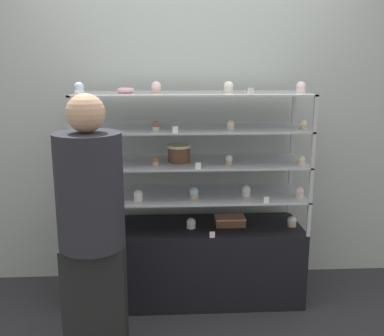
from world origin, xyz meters
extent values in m
plane|color=#2D2D33|center=(0.00, 0.00, 0.00)|extent=(20.00, 20.00, 0.00)
cube|color=#A8B2AD|center=(0.00, 0.41, 1.30)|extent=(8.00, 0.05, 2.60)
cube|color=black|center=(0.00, 0.00, 0.28)|extent=(1.60, 0.53, 0.56)
cube|color=#B7B7BC|center=(-0.79, 0.25, 0.69)|extent=(0.02, 0.02, 0.24)
cube|color=#B7B7BC|center=(0.79, 0.25, 0.69)|extent=(0.02, 0.02, 0.24)
cube|color=#B7B7BC|center=(-0.79, -0.25, 0.69)|extent=(0.02, 0.02, 0.24)
cube|color=#B7B7BC|center=(0.79, -0.25, 0.69)|extent=(0.02, 0.02, 0.24)
cube|color=#B7BCC6|center=(0.00, 0.00, 0.80)|extent=(1.60, 0.53, 0.01)
cube|color=#B7B7BC|center=(-0.79, 0.25, 0.93)|extent=(0.02, 0.02, 0.24)
cube|color=#B7B7BC|center=(0.79, 0.25, 0.93)|extent=(0.02, 0.02, 0.24)
cube|color=#B7B7BC|center=(-0.79, -0.25, 0.93)|extent=(0.02, 0.02, 0.24)
cube|color=#B7B7BC|center=(0.79, -0.25, 0.93)|extent=(0.02, 0.02, 0.24)
cube|color=#B7BCC6|center=(0.00, 0.00, 1.04)|extent=(1.60, 0.53, 0.01)
cube|color=#B7B7BC|center=(-0.79, 0.25, 1.17)|extent=(0.02, 0.02, 0.24)
cube|color=#B7B7BC|center=(0.79, 0.25, 1.17)|extent=(0.02, 0.02, 0.24)
cube|color=#B7B7BC|center=(-0.79, -0.25, 1.17)|extent=(0.02, 0.02, 0.24)
cube|color=#B7B7BC|center=(0.79, -0.25, 1.17)|extent=(0.02, 0.02, 0.24)
cube|color=#B7BCC6|center=(0.00, 0.00, 1.28)|extent=(1.60, 0.53, 0.01)
cube|color=#B7B7BC|center=(-0.79, 0.25, 1.41)|extent=(0.02, 0.02, 0.24)
cube|color=#B7B7BC|center=(0.79, 0.25, 1.41)|extent=(0.02, 0.02, 0.24)
cube|color=#B7B7BC|center=(-0.79, -0.25, 1.41)|extent=(0.02, 0.02, 0.24)
cube|color=#B7B7BC|center=(0.79, -0.25, 1.41)|extent=(0.02, 0.02, 0.24)
cube|color=#B7BCC6|center=(0.00, 0.00, 1.52)|extent=(1.60, 0.53, 0.01)
cylinder|color=brown|center=(-0.09, -0.01, 1.10)|extent=(0.16, 0.16, 0.10)
cylinder|color=#F4EAB2|center=(-0.09, -0.01, 1.16)|extent=(0.16, 0.16, 0.02)
cube|color=brown|center=(0.28, 0.00, 0.59)|extent=(0.21, 0.14, 0.05)
cube|color=#E5996B|center=(0.28, 0.00, 0.62)|extent=(0.22, 0.14, 0.01)
cylinder|color=beige|center=(-0.73, -0.05, 0.58)|extent=(0.06, 0.06, 0.02)
sphere|color=#8C5B42|center=(-0.73, -0.05, 0.61)|extent=(0.07, 0.07, 0.07)
cylinder|color=white|center=(-0.01, -0.05, 0.58)|extent=(0.06, 0.06, 0.02)
sphere|color=white|center=(-0.01, -0.05, 0.61)|extent=(0.07, 0.07, 0.07)
cylinder|color=#CCB28C|center=(0.73, -0.05, 0.58)|extent=(0.06, 0.06, 0.02)
sphere|color=white|center=(0.73, -0.05, 0.61)|extent=(0.07, 0.07, 0.07)
cube|color=white|center=(0.12, -0.24, 0.59)|extent=(0.04, 0.00, 0.04)
cylinder|color=white|center=(-0.74, -0.07, 0.82)|extent=(0.06, 0.06, 0.03)
sphere|color=#E5996B|center=(-0.74, -0.07, 0.85)|extent=(0.06, 0.06, 0.06)
cylinder|color=white|center=(-0.38, -0.14, 0.82)|extent=(0.06, 0.06, 0.03)
sphere|color=white|center=(-0.38, -0.14, 0.85)|extent=(0.06, 0.06, 0.06)
cylinder|color=#CCB28C|center=(0.01, -0.10, 0.82)|extent=(0.06, 0.06, 0.03)
sphere|color=silver|center=(0.01, -0.10, 0.85)|extent=(0.06, 0.06, 0.06)
cylinder|color=white|center=(0.38, -0.07, 0.82)|extent=(0.06, 0.06, 0.03)
sphere|color=white|center=(0.38, -0.07, 0.85)|extent=(0.06, 0.06, 0.06)
cylinder|color=beige|center=(0.75, -0.13, 0.82)|extent=(0.06, 0.06, 0.03)
sphere|color=silver|center=(0.75, -0.13, 0.85)|extent=(0.06, 0.06, 0.06)
cube|color=white|center=(0.49, -0.24, 0.83)|extent=(0.04, 0.00, 0.04)
cylinder|color=white|center=(-0.73, -0.12, 1.06)|extent=(0.05, 0.05, 0.02)
sphere|color=#F4EAB2|center=(-0.73, -0.12, 1.09)|extent=(0.05, 0.05, 0.05)
cylinder|color=#CCB28C|center=(-0.25, -0.10, 1.06)|extent=(0.05, 0.05, 0.02)
sphere|color=#8C5B42|center=(-0.25, -0.10, 1.09)|extent=(0.05, 0.05, 0.05)
cylinder|color=#CCB28C|center=(0.25, -0.10, 1.06)|extent=(0.05, 0.05, 0.02)
sphere|color=white|center=(0.25, -0.10, 1.09)|extent=(0.05, 0.05, 0.05)
cylinder|color=beige|center=(0.75, -0.14, 1.06)|extent=(0.05, 0.05, 0.02)
sphere|color=#F4EAB2|center=(0.75, -0.14, 1.09)|extent=(0.05, 0.05, 0.05)
cube|color=white|center=(0.03, -0.24, 1.07)|extent=(0.04, 0.00, 0.04)
cylinder|color=#CCB28C|center=(-0.76, -0.05, 1.30)|extent=(0.05, 0.05, 0.02)
sphere|color=silver|center=(-0.76, -0.05, 1.32)|extent=(0.05, 0.05, 0.05)
cylinder|color=beige|center=(-0.25, -0.11, 1.30)|extent=(0.05, 0.05, 0.02)
sphere|color=#8C5B42|center=(-0.25, -0.11, 1.32)|extent=(0.05, 0.05, 0.05)
cylinder|color=beige|center=(0.26, -0.09, 1.30)|extent=(0.05, 0.05, 0.02)
sphere|color=#F4EAB2|center=(0.26, -0.09, 1.32)|extent=(0.05, 0.05, 0.05)
cylinder|color=#CCB28C|center=(0.75, -0.10, 1.30)|extent=(0.05, 0.05, 0.02)
sphere|color=#F4EAB2|center=(0.75, -0.10, 1.32)|extent=(0.05, 0.05, 0.05)
cube|color=white|center=(-0.12, -0.24, 1.31)|extent=(0.04, 0.00, 0.04)
cylinder|color=white|center=(-0.74, -0.13, 1.54)|extent=(0.06, 0.06, 0.03)
sphere|color=silver|center=(-0.74, -0.13, 1.58)|extent=(0.06, 0.06, 0.06)
cylinder|color=#CCB28C|center=(-0.24, -0.07, 1.54)|extent=(0.06, 0.06, 0.03)
sphere|color=silver|center=(-0.24, -0.07, 1.58)|extent=(0.06, 0.06, 0.06)
cylinder|color=beige|center=(0.25, -0.04, 1.54)|extent=(0.06, 0.06, 0.03)
sphere|color=white|center=(0.25, -0.04, 1.58)|extent=(0.06, 0.06, 0.06)
cylinder|color=beige|center=(0.73, -0.10, 1.54)|extent=(0.06, 0.06, 0.03)
sphere|color=silver|center=(0.73, -0.10, 1.58)|extent=(0.06, 0.06, 0.06)
cube|color=white|center=(0.36, -0.24, 1.55)|extent=(0.04, 0.00, 0.04)
torus|color=#EFB2BC|center=(-0.45, 0.00, 1.55)|extent=(0.12, 0.12, 0.03)
cube|color=black|center=(-0.60, -0.73, 0.37)|extent=(0.35, 0.19, 0.73)
cylinder|color=#26262D|center=(-0.60, -0.73, 1.05)|extent=(0.37, 0.37, 0.64)
sphere|color=tan|center=(-0.60, -0.73, 1.47)|extent=(0.21, 0.21, 0.21)
camera|label=1|loc=(-0.18, -3.10, 1.72)|focal=42.00mm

